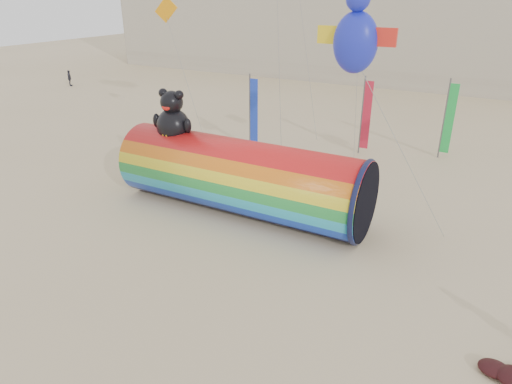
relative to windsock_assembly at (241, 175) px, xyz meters
The scene contains 3 objects.
ground 4.66m from the windsock_assembly, 66.57° to the right, with size 160.00×160.00×0.00m, color #CCB58C.
windsock_assembly is the anchor object (origin of this frame).
festival_banners 11.33m from the windsock_assembly, 79.25° to the left, with size 12.44×4.67×5.20m.
Camera 1 is at (9.00, -13.94, 10.24)m, focal length 32.00 mm.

